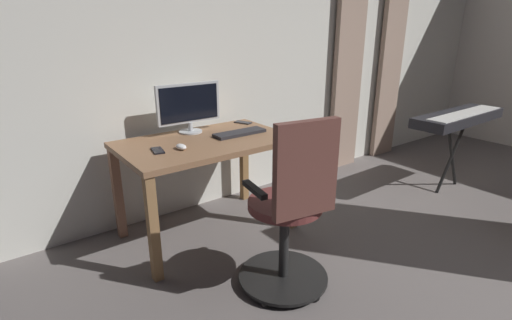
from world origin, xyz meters
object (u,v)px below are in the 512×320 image
(cell_phone_face_up, at_px, (158,150))
(desk, at_px, (206,153))
(computer_mouse, at_px, (181,147))
(piano_keyboard, at_px, (459,119))
(office_chair, at_px, (291,215))
(computer_monitor, at_px, (189,105))
(cell_phone_by_monitor, at_px, (243,122))
(computer_keyboard, at_px, (240,133))

(cell_phone_face_up, bearing_deg, desk, -161.63)
(computer_mouse, height_order, piano_keyboard, computer_mouse)
(office_chair, relative_size, computer_monitor, 2.09)
(office_chair, xyz_separation_m, piano_keyboard, (-2.28, -0.22, 0.20))
(desk, bearing_deg, cell_phone_by_monitor, -153.27)
(office_chair, relative_size, cell_phone_face_up, 7.54)
(office_chair, distance_m, cell_phone_face_up, 0.99)
(office_chair, distance_m, computer_keyboard, 0.94)
(desk, relative_size, cell_phone_by_monitor, 8.50)
(computer_keyboard, distance_m, computer_mouse, 0.53)
(computer_monitor, height_order, cell_phone_by_monitor, computer_monitor)
(office_chair, height_order, computer_keyboard, office_chair)
(desk, relative_size, office_chair, 1.13)
(desk, bearing_deg, cell_phone_face_up, 6.89)
(office_chair, relative_size, computer_mouse, 10.86)
(computer_keyboard, bearing_deg, cell_phone_face_up, 1.71)
(office_chair, distance_m, piano_keyboard, 2.30)
(desk, distance_m, cell_phone_face_up, 0.40)
(desk, xyz_separation_m, cell_phone_face_up, (0.39, 0.05, 0.11))
(piano_keyboard, bearing_deg, computer_keyboard, -18.42)
(computer_monitor, relative_size, cell_phone_face_up, 3.60)
(computer_monitor, relative_size, piano_keyboard, 0.45)
(computer_monitor, bearing_deg, cell_phone_by_monitor, -179.83)
(computer_monitor, bearing_deg, desk, 87.03)
(cell_phone_by_monitor, xyz_separation_m, piano_keyboard, (-1.81, 0.93, -0.05))
(computer_keyboard, bearing_deg, cell_phone_by_monitor, -128.75)
(cell_phone_face_up, bearing_deg, cell_phone_by_monitor, -149.77)
(cell_phone_by_monitor, bearing_deg, cell_phone_face_up, -4.27)
(computer_mouse, height_order, cell_phone_face_up, computer_mouse)
(computer_mouse, bearing_deg, office_chair, 109.50)
(desk, distance_m, cell_phone_by_monitor, 0.58)
(desk, height_order, cell_phone_by_monitor, cell_phone_by_monitor)
(computer_monitor, xyz_separation_m, computer_keyboard, (-0.27, 0.28, -0.20))
(computer_mouse, bearing_deg, computer_monitor, -125.43)
(computer_keyboard, height_order, piano_keyboard, same)
(desk, distance_m, computer_monitor, 0.40)
(office_chair, xyz_separation_m, cell_phone_by_monitor, (-0.47, -1.16, 0.25))
(computer_mouse, height_order, cell_phone_by_monitor, computer_mouse)
(cell_phone_face_up, bearing_deg, office_chair, 128.01)
(cell_phone_face_up, height_order, piano_keyboard, piano_keyboard)
(cell_phone_by_monitor, height_order, piano_keyboard, piano_keyboard)
(cell_phone_face_up, distance_m, piano_keyboard, 2.78)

